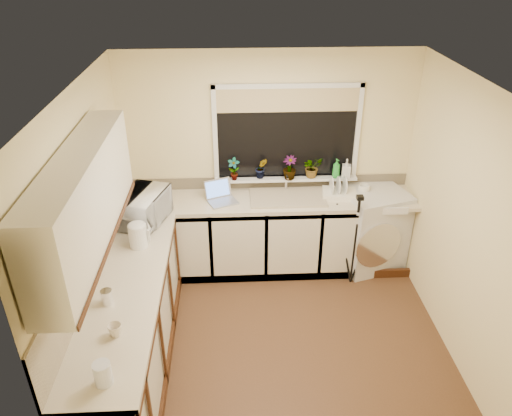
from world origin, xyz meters
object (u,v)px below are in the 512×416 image
Objects in this scene: cup_left at (115,330)px; plant_a at (234,169)px; dish_rack at (339,194)px; microwave at (143,207)px; steel_jar at (107,297)px; plant_b at (261,168)px; plant_c at (290,168)px; soap_bottle_clear at (346,168)px; kettle at (138,236)px; laptop at (221,196)px; plant_d at (312,167)px; cup_back at (364,189)px; glass_jug at (103,374)px; soap_bottle_green at (336,168)px; washing_machine at (370,228)px; tripod at (355,241)px.

plant_a is at bearing 68.56° from cup_left.
microwave is (-2.07, -0.44, 0.13)m from dish_rack.
microwave reaches higher than steel_jar.
steel_jar is 2.33m from plant_b.
plant_c is 2.56× the size of cup_left.
plant_c reaches higher than microwave.
soap_bottle_clear is at bearing 69.19° from dish_rack.
steel_jar is (-2.18, -1.72, 0.03)m from dish_rack.
soap_bottle_clear is (2.15, 1.08, 0.15)m from kettle.
laptop is 1.89m from steel_jar.
plant_b is at bearing 179.76° from plant_d.
cup_back is (0.83, -0.11, -0.23)m from plant_c.
dish_rack is 0.30m from soap_bottle_clear.
cup_back is at bearing -4.64° from plant_a.
soap_bottle_clear is (2.13, 2.68, 0.17)m from glass_jug.
soap_bottle_green is (0.27, -0.03, -0.01)m from plant_d.
plant_b reaches higher than soap_bottle_green.
washing_machine is at bearing 20.28° from kettle.
cup_back is at bearing 42.37° from cup_left.
washing_machine is 2.56× the size of dish_rack.
microwave is at bearing 173.64° from washing_machine.
plant_c reaches higher than tripod.
plant_b reaches higher than washing_machine.
glass_jug reaches higher than cup_left.
plant_d is at bearing 173.87° from soap_bottle_green.
laptop is 1.49× the size of plant_a.
plant_c reaches higher than soap_bottle_clear.
kettle is 0.60× the size of dish_rack.
soap_bottle_green reaches higher than washing_machine.
tripod is 4.61× the size of plant_b.
tripod is 0.61m from cup_back.
plant_c is 1.95× the size of cup_back.
plant_c is at bearing -8.17° from laptop.
plant_a reaches higher than soap_bottle_clear.
kettle is 2.41m from soap_bottle_clear.
cup_back is (0.29, 0.05, 0.03)m from dish_rack.
cup_back is (2.31, 2.56, -0.03)m from glass_jug.
microwave is 2.26m from soap_bottle_clear.
plant_d is 0.63m from cup_back.
tripod is 1.93× the size of microwave.
cup_back is (2.46, 1.76, -0.01)m from steel_jar.
washing_machine is 4.26× the size of soap_bottle_green.
tripod is 3.06m from glass_jug.
plant_a is at bearing 175.36° from cup_back.
steel_jar is 0.51× the size of plant_d.
laptop is at bearing 152.22° from tripod.
washing_machine is at bearing -62.69° from microwave.
plant_c is (-0.67, 0.54, 0.63)m from tripod.
plant_d is at bearing -9.80° from laptop.
plant_d is at bearing 45.32° from steel_jar.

